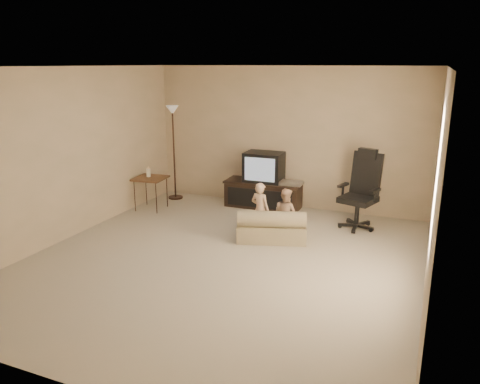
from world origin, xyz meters
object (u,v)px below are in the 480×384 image
object	(u,v)px
tv_stand	(264,185)
side_table	(150,178)
floor_lamp	(173,131)
child_sofa	(272,228)
office_chair	(360,200)
toddler_right	(285,213)
toddler_left	(260,210)

from	to	relation	value
tv_stand	side_table	bearing A→B (deg)	-155.49
floor_lamp	child_sofa	bearing A→B (deg)	-29.80
office_chair	toddler_right	bearing A→B (deg)	-118.89
floor_lamp	office_chair	bearing A→B (deg)	-5.05
tv_stand	floor_lamp	bearing A→B (deg)	-177.67
office_chair	toddler_right	world-z (taller)	office_chair
floor_lamp	child_sofa	world-z (taller)	floor_lamp
toddler_left	toddler_right	distance (m)	0.38
side_table	toddler_right	distance (m)	2.70
tv_stand	toddler_left	bearing A→B (deg)	-73.66
floor_lamp	toddler_right	distance (m)	3.02
toddler_right	side_table	bearing A→B (deg)	12.85
tv_stand	side_table	world-z (taller)	tv_stand
office_chair	child_sofa	size ratio (longest dim) A/B	1.12
side_table	toddler_right	xyz separation A→B (m)	(2.66, -0.45, -0.18)
office_chair	side_table	world-z (taller)	office_chair
floor_lamp	toddler_left	xyz separation A→B (m)	(2.25, -1.33, -0.88)
child_sofa	toddler_left	distance (m)	0.32
office_chair	floor_lamp	distance (m)	3.67
side_table	floor_lamp	size ratio (longest dim) A/B	0.44
child_sofa	side_table	bearing A→B (deg)	148.02
office_chair	toddler_right	size ratio (longest dim) A/B	1.64
tv_stand	side_table	distance (m)	2.04
child_sofa	toddler_right	bearing A→B (deg)	34.68
tv_stand	office_chair	bearing A→B (deg)	-15.37
child_sofa	toddler_right	distance (m)	0.30
side_table	toddler_right	bearing A→B (deg)	-9.61
child_sofa	toddler_left	xyz separation A→B (m)	(-0.21, 0.08, 0.22)
tv_stand	floor_lamp	size ratio (longest dim) A/B	0.80
office_chair	toddler_left	distance (m)	1.66
child_sofa	floor_lamp	bearing A→B (deg)	132.51
side_table	toddler_left	size ratio (longest dim) A/B	0.94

